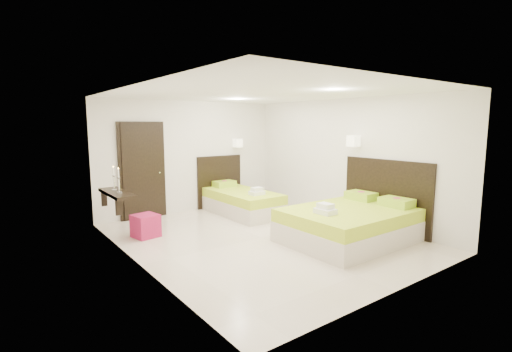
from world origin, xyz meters
TOP-DOWN VIEW (x-y plane):
  - floor at (0.00, 0.00)m, footprint 5.50×5.50m
  - bed_single at (0.77, 1.80)m, footprint 1.23×2.05m
  - bed_double at (1.22, -1.06)m, footprint 2.23×1.89m
  - nightstand at (1.27, 2.20)m, footprint 0.55×0.51m
  - ottoman at (-1.67, 1.32)m, footprint 0.48×0.48m
  - door at (-1.20, 2.70)m, footprint 1.02×0.15m
  - console_shelf at (-2.08, 1.60)m, footprint 0.35×1.20m

SIDE VIEW (x-z plane):
  - floor at x=0.00m, z-range 0.00..0.00m
  - ottoman at x=-1.67m, z-range 0.00..0.42m
  - nightstand at x=1.27m, z-range 0.00..0.43m
  - bed_single at x=0.77m, z-range -0.54..1.15m
  - bed_double at x=1.22m, z-range -0.59..1.25m
  - console_shelf at x=-2.08m, z-range 0.42..1.21m
  - door at x=-1.20m, z-range -0.02..2.12m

